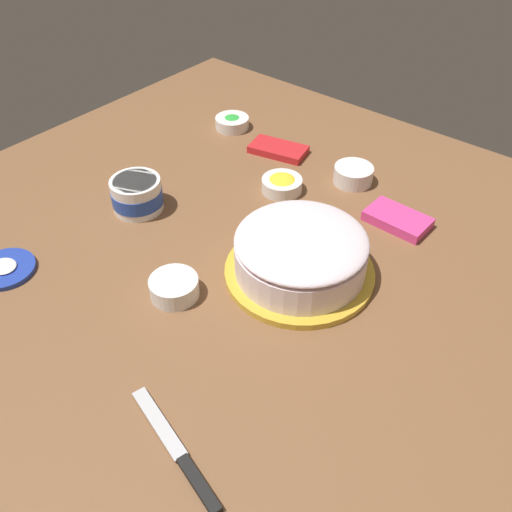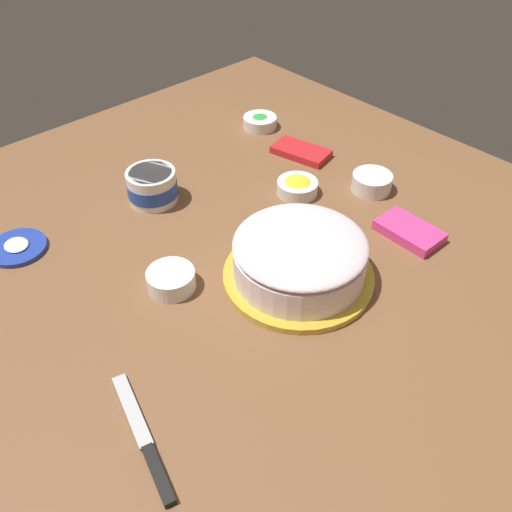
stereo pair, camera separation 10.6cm
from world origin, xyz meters
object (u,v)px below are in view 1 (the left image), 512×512
object	(u,v)px
frosting_tub	(137,194)
sprinkle_bowl_yellow	(282,184)
frosting_tub_lid	(5,269)
sprinkle_bowl_green	(232,122)
candy_box_upper	(398,219)
candy_box_lower	(278,149)
frosted_cake	(300,255)
sprinkle_bowl_blue	(174,287)
spreading_knife	(182,458)
sprinkle_bowl_rainbow	(353,174)

from	to	relation	value
frosting_tub	sprinkle_bowl_yellow	bearing A→B (deg)	51.68
frosting_tub_lid	sprinkle_bowl_yellow	world-z (taller)	sprinkle_bowl_yellow
sprinkle_bowl_green	candy_box_upper	world-z (taller)	sprinkle_bowl_green
frosting_tub_lid	candy_box_lower	size ratio (longest dim) A/B	0.82
candy_box_lower	candy_box_upper	distance (m)	0.39
sprinkle_bowl_yellow	sprinkle_bowl_green	xyz separation A→B (m)	(-0.29, 0.16, -0.00)
frosted_cake	frosting_tub	distance (m)	0.42
frosting_tub_lid	sprinkle_bowl_blue	distance (m)	0.35
sprinkle_bowl_yellow	candy_box_lower	distance (m)	0.17
candy_box_upper	sprinkle_bowl_blue	bearing A→B (deg)	-113.80
sprinkle_bowl_blue	frosting_tub_lid	bearing A→B (deg)	-151.27
candy_box_lower	candy_box_upper	xyz separation A→B (m)	(0.39, -0.07, 0.00)
candy_box_lower	candy_box_upper	bearing A→B (deg)	-23.70
spreading_knife	candy_box_upper	distance (m)	0.69
sprinkle_bowl_yellow	sprinkle_bowl_blue	bearing A→B (deg)	-82.26
spreading_knife	frosting_tub	bearing A→B (deg)	144.14
frosting_tub_lid	sprinkle_bowl_green	world-z (taller)	sprinkle_bowl_green
frosted_cake	sprinkle_bowl_green	size ratio (longest dim) A/B	3.16
sprinkle_bowl_rainbow	candy_box_upper	size ratio (longest dim) A/B	0.69
frosting_tub	frosting_tub_lid	xyz separation A→B (m)	(-0.05, -0.31, -0.03)
frosting_tub	candy_box_lower	distance (m)	0.41
frosting_tub_lid	sprinkle_bowl_green	xyz separation A→B (m)	(-0.04, 0.73, 0.01)
frosted_cake	sprinkle_bowl_rainbow	size ratio (longest dim) A/B	3.14
frosting_tub	sprinkle_bowl_rainbow	size ratio (longest dim) A/B	1.22
sprinkle_bowl_blue	candy_box_lower	distance (m)	0.56
frosted_cake	sprinkle_bowl_rainbow	bearing A→B (deg)	105.09
candy_box_lower	frosted_cake	bearing A→B (deg)	-60.25
frosting_tub_lid	sprinkle_bowl_rainbow	bearing A→B (deg)	62.97
frosted_cake	frosting_tub	bearing A→B (deg)	-172.50
sprinkle_bowl_blue	candy_box_lower	bearing A→B (deg)	107.39
frosting_tub_lid	candy_box_upper	size ratio (longest dim) A/B	0.88
sprinkle_bowl_green	sprinkle_bowl_blue	bearing A→B (deg)	-58.10
frosting_tub	candy_box_upper	distance (m)	0.58
sprinkle_bowl_yellow	sprinkle_bowl_rainbow	distance (m)	0.18
frosted_cake	spreading_knife	world-z (taller)	frosted_cake
sprinkle_bowl_green	sprinkle_bowl_rainbow	bearing A→B (deg)	-2.56
frosting_tub_lid	candy_box_lower	distance (m)	0.72
sprinkle_bowl_yellow	sprinkle_bowl_rainbow	bearing A→B (deg)	51.59
frosting_tub	spreading_knife	world-z (taller)	frosting_tub
sprinkle_bowl_rainbow	frosting_tub	bearing A→B (deg)	-128.35
frosting_tub_lid	spreading_knife	distance (m)	0.56
sprinkle_bowl_blue	sprinkle_bowl_yellow	xyz separation A→B (m)	(-0.06, 0.41, -0.00)
frosting_tub	candy_box_upper	world-z (taller)	frosting_tub
candy_box_lower	sprinkle_bowl_green	bearing A→B (deg)	159.29
sprinkle_bowl_blue	sprinkle_bowl_rainbow	bearing A→B (deg)	84.23
frosting_tub	frosting_tub_lid	distance (m)	0.32
frosting_tub	sprinkle_bowl_green	distance (m)	0.43
frosting_tub_lid	spreading_knife	xyz separation A→B (m)	(0.56, -0.06, -0.00)
sprinkle_bowl_green	frosting_tub_lid	bearing A→B (deg)	-86.79
frosted_cake	candy_box_upper	bearing A→B (deg)	75.47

